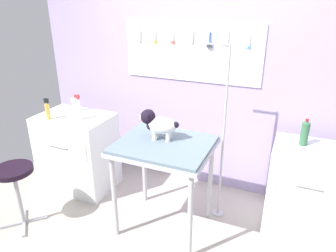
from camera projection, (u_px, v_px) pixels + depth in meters
ground at (155, 252)px, 2.80m from camera, size 4.40×4.00×0.04m
rear_wall_panel at (203, 88)px, 3.43m from camera, size 4.00×0.11×2.30m
grooming_table at (164, 153)px, 2.80m from camera, size 0.84×0.71×0.90m
grooming_arm at (222, 143)px, 2.95m from camera, size 0.29×0.11×1.72m
dog at (158, 124)px, 2.79m from camera, size 0.37×0.21×0.27m
counter_left at (78, 152)px, 3.60m from camera, size 0.80×0.58×0.88m
cabinet_right at (307, 190)px, 2.92m from camera, size 0.68×0.54×0.85m
stool at (15, 178)px, 2.92m from camera, size 0.36×0.36×0.63m
shampoo_bottle at (75, 111)px, 3.28m from camera, size 0.06×0.06×0.24m
pump_bottle_white at (78, 104)px, 3.56m from camera, size 0.06×0.06×0.19m
spray_bottle_tall at (48, 110)px, 3.31m from camera, size 0.05×0.05×0.23m
soda_bottle at (305, 133)px, 2.79m from camera, size 0.07×0.07×0.25m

